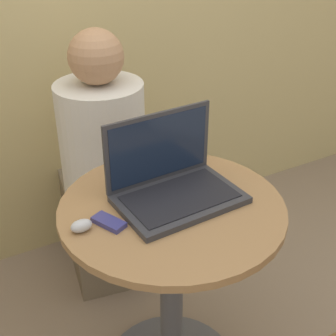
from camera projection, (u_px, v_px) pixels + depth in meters
name	position (u px, v px, depth m)	size (l,w,h in m)	color
round_table	(172.00, 272.00, 1.56)	(0.70, 0.70, 0.78)	#4C4C51
laptop	(172.00, 181.00, 1.44)	(0.39, 0.27, 0.25)	#2D2D33
cell_phone	(108.00, 221.00, 1.34)	(0.08, 0.11, 0.02)	navy
computer_mouse	(81.00, 226.00, 1.30)	(0.06, 0.04, 0.04)	#B2B2B7
person_seated	(103.00, 183.00, 2.07)	(0.41, 0.57, 1.19)	brown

